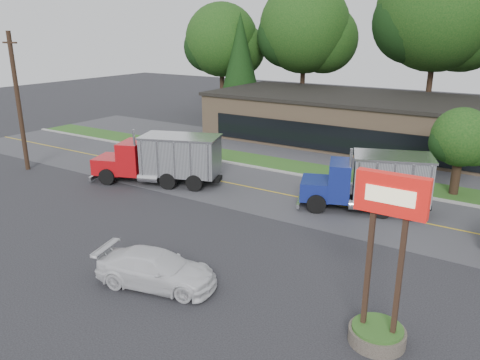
# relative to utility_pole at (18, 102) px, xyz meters

# --- Properties ---
(ground) EXTENTS (140.00, 140.00, 0.00)m
(ground) POSITION_rel_utility_pole_xyz_m (18.00, -3.50, -5.09)
(ground) COLOR #39393E
(ground) RESTS_ON ground
(road) EXTENTS (60.00, 8.00, 0.02)m
(road) POSITION_rel_utility_pole_xyz_m (18.00, 5.50, -5.09)
(road) COLOR #515156
(road) RESTS_ON ground
(center_line) EXTENTS (60.00, 0.12, 0.01)m
(center_line) POSITION_rel_utility_pole_xyz_m (18.00, 5.50, -5.09)
(center_line) COLOR gold
(center_line) RESTS_ON ground
(curb) EXTENTS (60.00, 0.30, 0.12)m
(curb) POSITION_rel_utility_pole_xyz_m (18.00, 9.70, -5.09)
(curb) COLOR #9E9E99
(curb) RESTS_ON ground
(grass_verge) EXTENTS (60.00, 3.40, 0.03)m
(grass_verge) POSITION_rel_utility_pole_xyz_m (18.00, 11.50, -5.09)
(grass_verge) COLOR #2E6422
(grass_verge) RESTS_ON ground
(far_parking) EXTENTS (60.00, 7.00, 0.02)m
(far_parking) POSITION_rel_utility_pole_xyz_m (18.00, 16.50, -5.09)
(far_parking) COLOR #515156
(far_parking) RESTS_ON ground
(strip_mall) EXTENTS (32.00, 12.00, 4.00)m
(strip_mall) POSITION_rel_utility_pole_xyz_m (20.00, 22.50, -3.09)
(strip_mall) COLOR #9A7C5E
(strip_mall) RESTS_ON ground
(utility_pole) EXTENTS (1.60, 0.32, 10.00)m
(utility_pole) POSITION_rel_utility_pole_xyz_m (0.00, 0.00, 0.00)
(utility_pole) COLOR #382619
(utility_pole) RESTS_ON ground
(bilo_sign) EXTENTS (2.20, 1.90, 5.95)m
(bilo_sign) POSITION_rel_utility_pole_xyz_m (28.50, -6.00, -3.07)
(bilo_sign) COLOR #6B6054
(bilo_sign) RESTS_ON ground
(tree_far_a) EXTENTS (9.30, 8.75, 13.27)m
(tree_far_a) POSITION_rel_utility_pole_xyz_m (-1.86, 28.61, 3.37)
(tree_far_a) COLOR #382619
(tree_far_a) RESTS_ON ground
(tree_far_b) EXTENTS (10.76, 10.13, 15.35)m
(tree_far_b) POSITION_rel_utility_pole_xyz_m (8.16, 30.63, 4.71)
(tree_far_b) COLOR #382619
(tree_far_b) RESTS_ON ground
(tree_far_c) EXTENTS (12.41, 11.68, 17.70)m
(tree_far_c) POSITION_rel_utility_pole_xyz_m (22.19, 30.65, 6.21)
(tree_far_c) COLOR #382619
(tree_far_c) RESTS_ON ground
(evergreen_left) EXTENTS (5.27, 5.27, 11.98)m
(evergreen_left) POSITION_rel_utility_pole_xyz_m (2.00, 26.50, 1.49)
(evergreen_left) COLOR #382619
(evergreen_left) RESTS_ON ground
(tree_verge) EXTENTS (3.90, 3.67, 5.56)m
(tree_verge) POSITION_rel_utility_pole_xyz_m (28.06, 11.55, -1.56)
(tree_verge) COLOR #382619
(tree_verge) RESTS_ON ground
(dump_truck_red) EXTENTS (8.99, 5.35, 3.36)m
(dump_truck_red) POSITION_rel_utility_pole_xyz_m (10.99, 3.09, -3.28)
(dump_truck_red) COLOR black
(dump_truck_red) RESTS_ON ground
(dump_truck_blue) EXTENTS (7.61, 4.86, 3.36)m
(dump_truck_blue) POSITION_rel_utility_pole_xyz_m (24.43, 5.81, -3.29)
(dump_truck_blue) COLOR black
(dump_truck_blue) RESTS_ON ground
(rally_car) EXTENTS (5.42, 3.28, 1.47)m
(rally_car) POSITION_rel_utility_pole_xyz_m (19.75, -7.25, -4.36)
(rally_car) COLOR silver
(rally_car) RESTS_ON ground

